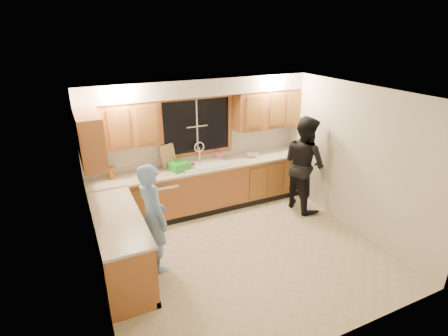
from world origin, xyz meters
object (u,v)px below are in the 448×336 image
object	(u,v)px
soap_bottle	(219,154)
knife_block	(111,173)
stove	(128,269)
man	(153,218)
woman	(304,164)
dishwasher	(161,199)
sink	(203,168)
dish_crate	(179,166)
bowl	(252,155)

from	to	relation	value
soap_bottle	knife_block	bearing A→B (deg)	-178.59
stove	knife_block	size ratio (longest dim) A/B	4.40
man	woman	size ratio (longest dim) A/B	0.90
dishwasher	soap_bottle	world-z (taller)	soap_bottle
dishwasher	man	xyz separation A→B (m)	(-0.47, -1.33, 0.41)
sink	dish_crate	bearing A→B (deg)	-176.72
dish_crate	stove	bearing A→B (deg)	-126.20
sink	dish_crate	size ratio (longest dim) A/B	2.70
sink	dishwasher	world-z (taller)	sink
stove	dish_crate	bearing A→B (deg)	53.80
man	bowl	bearing A→B (deg)	-71.57
dish_crate	soap_bottle	distance (m)	0.90
sink	dish_crate	world-z (taller)	sink
stove	man	xyz separation A→B (m)	(0.48, 0.48, 0.37)
man	knife_block	bearing A→B (deg)	1.43
dishwasher	woman	size ratio (longest dim) A/B	0.45
woman	man	bearing A→B (deg)	96.71
sink	soap_bottle	bearing A→B (deg)	22.06
man	soap_bottle	bearing A→B (deg)	-60.15
stove	bowl	distance (m)	3.44
bowl	dish_crate	bearing A→B (deg)	-178.27
man	woman	xyz separation A→B (m)	(3.07, 0.61, 0.10)
dishwasher	soap_bottle	bearing A→B (deg)	8.01
man	sink	bearing A→B (deg)	-55.84
dishwasher	man	size ratio (longest dim) A/B	0.50
man	soap_bottle	xyz separation A→B (m)	(1.71, 1.51, 0.20)
dish_crate	soap_bottle	bearing A→B (deg)	12.07
dishwasher	man	distance (m)	1.47
man	knife_block	world-z (taller)	man
sink	knife_block	world-z (taller)	sink
soap_bottle	sink	bearing A→B (deg)	-157.94
sink	knife_block	xyz separation A→B (m)	(-1.65, 0.11, 0.16)
sink	woman	distance (m)	1.91
woman	dish_crate	size ratio (longest dim) A/B	5.77
soap_bottle	bowl	xyz separation A→B (m)	(0.66, -0.14, -0.08)
stove	dish_crate	world-z (taller)	dish_crate
dish_crate	woman	bearing A→B (deg)	-17.59
dish_crate	sink	bearing A→B (deg)	3.28
knife_block	bowl	xyz separation A→B (m)	(2.71, -0.09, -0.07)
stove	woman	size ratio (longest dim) A/B	0.49
dishwasher	bowl	distance (m)	1.98
dish_crate	bowl	world-z (taller)	dish_crate
dishwasher	dish_crate	bearing A→B (deg)	-2.07
dishwasher	woman	world-z (taller)	woman
dishwasher	sink	bearing A→B (deg)	0.99
woman	knife_block	bearing A→B (deg)	71.49
man	stove	bearing A→B (deg)	122.91
man	dishwasher	bearing A→B (deg)	-30.79
sink	dishwasher	bearing A→B (deg)	-179.01
sink	woman	world-z (taller)	woman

